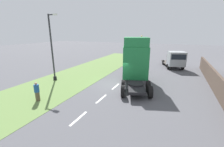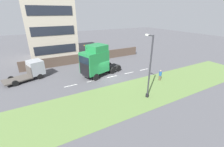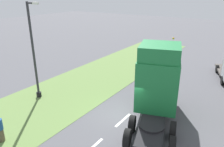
{
  "view_description": "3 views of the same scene",
  "coord_description": "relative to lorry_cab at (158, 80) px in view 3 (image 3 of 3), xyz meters",
  "views": [
    {
      "loc": [
        5.37,
        -14.08,
        5.4
      ],
      "look_at": [
        -0.38,
        -0.76,
        1.35
      ],
      "focal_mm": 24.0,
      "sensor_mm": 36.0,
      "label": 1
    },
    {
      "loc": [
        -18.73,
        9.54,
        9.36
      ],
      "look_at": [
        -1.37,
        0.02,
        1.17
      ],
      "focal_mm": 24.0,
      "sensor_mm": 36.0,
      "label": 2
    },
    {
      "loc": [
        6.15,
        -11.25,
        7.83
      ],
      "look_at": [
        -1.2,
        -0.19,
        2.83
      ],
      "focal_mm": 35.0,
      "sensor_mm": 36.0,
      "label": 3
    }
  ],
  "objects": [
    {
      "name": "lane_markings",
      "position": [
        -1.41,
        -1.98,
        -2.44
      ],
      "size": [
        0.16,
        14.6,
        0.0
      ],
      "color": "white",
      "rests_on": "ground"
    },
    {
      "name": "ground_plane",
      "position": [
        -1.41,
        -1.28,
        -2.45
      ],
      "size": [
        120.0,
        120.0,
        0.0
      ],
      "primitive_type": "plane",
      "color": "#515156",
      "rests_on": "ground"
    },
    {
      "name": "lamp_post",
      "position": [
        -8.62,
        -2.78,
        0.82
      ],
      "size": [
        1.31,
        0.38,
        7.2
      ],
      "color": "black",
      "rests_on": "ground"
    },
    {
      "name": "pedestrian",
      "position": [
        -5.96,
        -7.53,
        -1.68
      ],
      "size": [
        0.39,
        0.39,
        1.58
      ],
      "color": "brown",
      "rests_on": "ground"
    },
    {
      "name": "lorry_cab",
      "position": [
        0.0,
        0.0,
        0.0
      ],
      "size": [
        4.46,
        7.22,
        5.01
      ],
      "rotation": [
        0.0,
        0.0,
        0.31
      ],
      "color": "black",
      "rests_on": "ground"
    },
    {
      "name": "grass_verge",
      "position": [
        -7.41,
        -1.28,
        -2.44
      ],
      "size": [
        7.0,
        44.0,
        0.01
      ],
      "color": "#607F42",
      "rests_on": "ground"
    }
  ]
}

